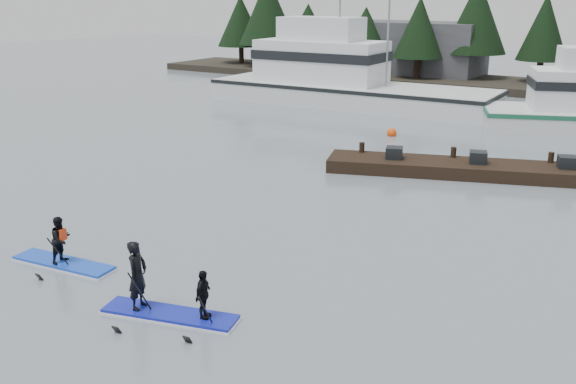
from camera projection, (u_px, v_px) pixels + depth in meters
The scene contains 10 objects.
ground at pixel (165, 290), 16.72m from camera, with size 160.00×160.00×0.00m, color slate.
far_shore at pixel (533, 88), 50.46m from camera, with size 70.00×8.00×0.60m, color #2D281E.
treeline at pixel (533, 91), 50.55m from camera, with size 60.00×4.00×8.00m, color black, non-canonical shape.
waterfront_building at pixel (382, 49), 58.60m from camera, with size 18.00×6.00×5.00m, color #4C4C51.
fishing_boat_large at pixel (343, 92), 44.41m from camera, with size 19.83×5.97×10.88m.
floating_dock at pixel (527, 172), 26.65m from camera, with size 16.59×2.21×0.55m, color black.
buoy_a at pixel (255, 102), 45.69m from camera, with size 0.64×0.64×0.64m, color #E6470B.
buoy_b at pixel (392, 136), 34.79m from camera, with size 0.53×0.53×0.53m, color #E6470B.
paddleboard_solo at pixel (62, 249), 18.07m from camera, with size 3.25×1.21×1.88m.
paddleboard_duo at pixel (163, 292), 15.18m from camera, with size 3.41×1.65×2.31m.
Camera 1 is at (10.89, -11.10, 7.39)m, focal length 40.00 mm.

